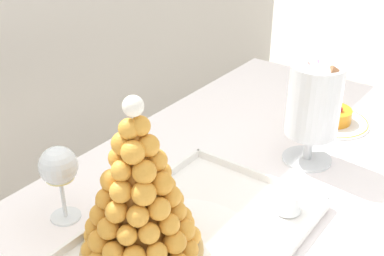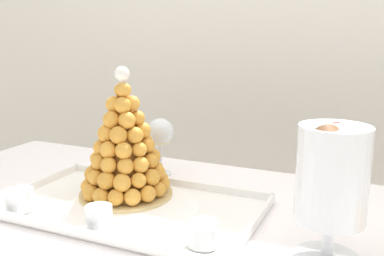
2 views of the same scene
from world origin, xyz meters
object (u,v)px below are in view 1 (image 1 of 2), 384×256
Objects in this scene: serving_tray at (181,250)px; fruit_tart_plate at (331,118)px; croquembouche at (139,197)px; dessert_cup_centre at (288,201)px; wine_glass at (59,168)px; macaron_goblet at (314,102)px.

fruit_tart_plate reaches higher than serving_tray.
croquembouche is 5.38× the size of dessert_cup_centre.
wine_glass is (-0.27, 0.35, 0.09)m from dessert_cup_centre.
wine_glass reaches higher than dessert_cup_centre.
serving_tray is 10.03× the size of dessert_cup_centre.
croquembouche is at bearing 131.38° from serving_tray.
dessert_cup_centre is 0.36× the size of wine_glass.
dessert_cup_centre is at bearing -166.10° from macaron_goblet.
dessert_cup_centre is 0.22× the size of macaron_goblet.
dessert_cup_centre reaches higher than serving_tray.
dessert_cup_centre is at bearing -169.27° from fruit_tart_plate.
dessert_cup_centre is (0.22, -0.10, 0.02)m from serving_tray.
macaron_goblet is at bearing -172.44° from fruit_tart_plate.
croquembouche is at bearing 149.67° from dessert_cup_centre.
macaron_goblet is at bearing -12.10° from croquembouche.
croquembouche reaches higher than macaron_goblet.
croquembouche reaches higher than wine_glass.
macaron_goblet is at bearing -6.49° from serving_tray.
croquembouche is (-0.05, 0.05, 0.12)m from serving_tray.
fruit_tart_plate is 1.27× the size of wine_glass.
croquembouche is at bearing 173.95° from fruit_tart_plate.
macaron_goblet reaches higher than fruit_tart_plate.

